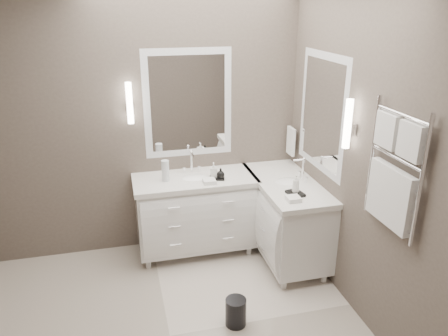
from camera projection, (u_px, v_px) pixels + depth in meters
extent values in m
cube|color=beige|center=(170.00, 336.00, 3.51)|extent=(3.20, 3.00, 0.01)
cube|color=#544A43|center=(144.00, 125.00, 4.39)|extent=(3.20, 0.01, 2.70)
cube|color=#544A43|center=(206.00, 328.00, 1.66)|extent=(3.20, 0.01, 2.70)
cube|color=#544A43|center=(368.00, 162.00, 3.39)|extent=(0.01, 3.00, 2.70)
cube|color=white|center=(195.00, 213.00, 4.56)|extent=(1.20, 0.55, 0.70)
cube|color=silver|center=(195.00, 180.00, 4.42)|extent=(1.24, 0.59, 0.05)
ellipsoid|color=white|center=(195.00, 181.00, 4.43)|extent=(0.36, 0.28, 0.12)
cylinder|color=white|center=(191.00, 162.00, 4.52)|extent=(0.02, 0.02, 0.22)
cube|color=white|center=(285.00, 217.00, 4.46)|extent=(0.55, 1.20, 0.70)
cube|color=silver|center=(287.00, 184.00, 4.33)|extent=(0.59, 1.24, 0.05)
ellipsoid|color=white|center=(287.00, 185.00, 4.33)|extent=(0.36, 0.28, 0.12)
cylinder|color=white|center=(303.00, 169.00, 4.32)|extent=(0.02, 0.02, 0.22)
cube|color=white|center=(188.00, 104.00, 4.40)|extent=(0.90, 0.02, 1.10)
cube|color=white|center=(188.00, 104.00, 4.40)|extent=(0.77, 0.02, 0.96)
cube|color=white|center=(322.00, 113.00, 4.04)|extent=(0.02, 0.90, 1.10)
cube|color=white|center=(322.00, 113.00, 4.04)|extent=(0.02, 0.90, 0.96)
cube|color=white|center=(130.00, 108.00, 4.21)|extent=(0.05, 0.05, 0.10)
cylinder|color=white|center=(130.00, 103.00, 4.20)|extent=(0.06, 0.06, 0.40)
cube|color=white|center=(347.00, 130.00, 3.50)|extent=(0.05, 0.05, 0.10)
cylinder|color=white|center=(348.00, 124.00, 3.48)|extent=(0.06, 0.06, 0.40)
cylinder|color=white|center=(292.00, 129.00, 4.64)|extent=(0.02, 0.22, 0.02)
cube|color=white|center=(291.00, 141.00, 4.69)|extent=(0.03, 0.17, 0.30)
cylinder|color=white|center=(421.00, 183.00, 2.73)|extent=(0.03, 0.03, 0.90)
cylinder|color=white|center=(373.00, 155.00, 3.23)|extent=(0.03, 0.03, 0.90)
cube|color=white|center=(412.00, 141.00, 2.78)|extent=(0.06, 0.22, 0.24)
cube|color=white|center=(388.00, 130.00, 3.02)|extent=(0.06, 0.22, 0.24)
cube|color=white|center=(390.00, 196.00, 3.05)|extent=(0.06, 0.46, 0.42)
cylinder|color=black|center=(236.00, 312.00, 3.59)|extent=(0.18, 0.18, 0.24)
cube|color=black|center=(217.00, 178.00, 4.37)|extent=(0.17, 0.14, 0.02)
cube|color=black|center=(295.00, 193.00, 4.01)|extent=(0.15, 0.18, 0.02)
cylinder|color=silver|center=(165.00, 171.00, 4.29)|extent=(0.10, 0.10, 0.21)
imported|color=white|center=(214.00, 170.00, 4.35)|extent=(0.08, 0.08, 0.15)
imported|color=black|center=(221.00, 173.00, 4.33)|extent=(0.08, 0.08, 0.10)
imported|color=white|center=(296.00, 184.00, 3.98)|extent=(0.08, 0.08, 0.17)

